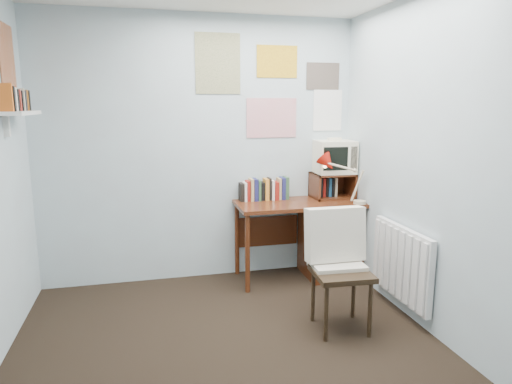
% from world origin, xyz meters
% --- Properties ---
extents(ground, '(3.50, 3.50, 0.00)m').
position_xyz_m(ground, '(0.00, 0.00, 0.00)').
color(ground, black).
rests_on(ground, ground).
extents(back_wall, '(3.00, 0.02, 2.50)m').
position_xyz_m(back_wall, '(0.00, 1.75, 1.25)').
color(back_wall, '#A4B2BB').
rests_on(back_wall, ground).
extents(right_wall, '(0.02, 3.50, 2.50)m').
position_xyz_m(right_wall, '(1.50, 0.00, 1.25)').
color(right_wall, '#A4B2BB').
rests_on(right_wall, ground).
extents(desk, '(1.20, 0.55, 0.76)m').
position_xyz_m(desk, '(1.17, 1.48, 0.41)').
color(desk, '#552713').
rests_on(desk, ground).
extents(desk_chair, '(0.48, 0.46, 0.88)m').
position_xyz_m(desk_chair, '(0.87, 0.40, 0.44)').
color(desk_chair, black).
rests_on(desk_chair, ground).
extents(desk_lamp, '(0.34, 0.31, 0.42)m').
position_xyz_m(desk_lamp, '(1.43, 1.26, 0.97)').
color(desk_lamp, '#B2170B').
rests_on(desk_lamp, desk).
extents(tv_riser, '(0.40, 0.30, 0.25)m').
position_xyz_m(tv_riser, '(1.29, 1.59, 0.89)').
color(tv_riser, '#552713').
rests_on(tv_riser, desk).
extents(crt_tv, '(0.39, 0.36, 0.35)m').
position_xyz_m(crt_tv, '(1.31, 1.61, 1.18)').
color(crt_tv, '#ECE5C5').
rests_on(crt_tv, tv_riser).
extents(book_row, '(0.60, 0.14, 0.22)m').
position_xyz_m(book_row, '(0.66, 1.66, 0.87)').
color(book_row, '#552713').
rests_on(book_row, desk).
extents(radiator, '(0.09, 0.80, 0.60)m').
position_xyz_m(radiator, '(1.46, 0.55, 0.42)').
color(radiator, white).
rests_on(radiator, right_wall).
extents(wall_shelf, '(0.20, 0.62, 0.24)m').
position_xyz_m(wall_shelf, '(-1.40, 1.10, 1.62)').
color(wall_shelf, white).
rests_on(wall_shelf, left_wall).
extents(posters_back, '(1.20, 0.01, 0.90)m').
position_xyz_m(posters_back, '(0.70, 1.74, 1.85)').
color(posters_back, white).
rests_on(posters_back, back_wall).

